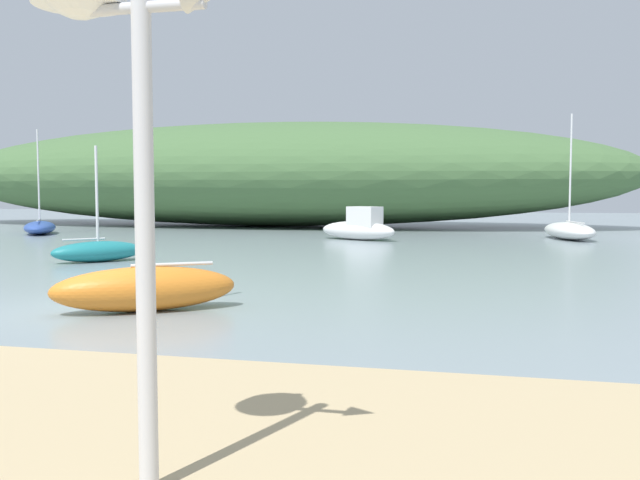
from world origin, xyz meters
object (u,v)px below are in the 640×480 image
(motorboat_near_shore, at_px, (359,227))
(sailboat_centre_water, at_px, (569,230))
(sailboat_outer_mooring, at_px, (40,227))
(sailboat_far_right, at_px, (145,288))
(mast_structure, at_px, (97,27))
(sailboat_inner_mooring, at_px, (98,251))

(motorboat_near_shore, height_order, sailboat_centre_water, sailboat_centre_water)
(sailboat_outer_mooring, height_order, sailboat_far_right, sailboat_outer_mooring)
(motorboat_near_shore, bearing_deg, sailboat_far_right, -91.32)
(mast_structure, distance_m, sailboat_centre_water, 28.20)
(mast_structure, height_order, sailboat_centre_water, sailboat_centre_water)
(sailboat_outer_mooring, bearing_deg, motorboat_near_shore, -1.96)
(sailboat_far_right, bearing_deg, sailboat_inner_mooring, 126.02)
(mast_structure, relative_size, sailboat_far_right, 0.84)
(sailboat_centre_water, bearing_deg, sailboat_far_right, -113.78)
(sailboat_outer_mooring, xyz_separation_m, motorboat_near_shore, (15.68, -0.54, 0.20))
(sailboat_far_right, bearing_deg, sailboat_outer_mooring, 129.33)
(sailboat_outer_mooring, distance_m, motorboat_near_shore, 15.69)
(mast_structure, xyz_separation_m, motorboat_near_shore, (-2.96, 25.07, -2.50))
(sailboat_centre_water, bearing_deg, motorboat_near_shore, -164.27)
(mast_structure, height_order, sailboat_far_right, sailboat_far_right)
(sailboat_inner_mooring, distance_m, motorboat_near_shore, 12.20)
(sailboat_outer_mooring, relative_size, motorboat_near_shore, 1.31)
(sailboat_centre_water, bearing_deg, mast_structure, -101.63)
(sailboat_far_right, height_order, sailboat_centre_water, sailboat_centre_water)
(mast_structure, xyz_separation_m, sailboat_inner_mooring, (-8.71, 14.31, -2.71))
(sailboat_outer_mooring, height_order, sailboat_inner_mooring, sailboat_outer_mooring)
(sailboat_inner_mooring, height_order, sailboat_centre_water, sailboat_centre_water)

